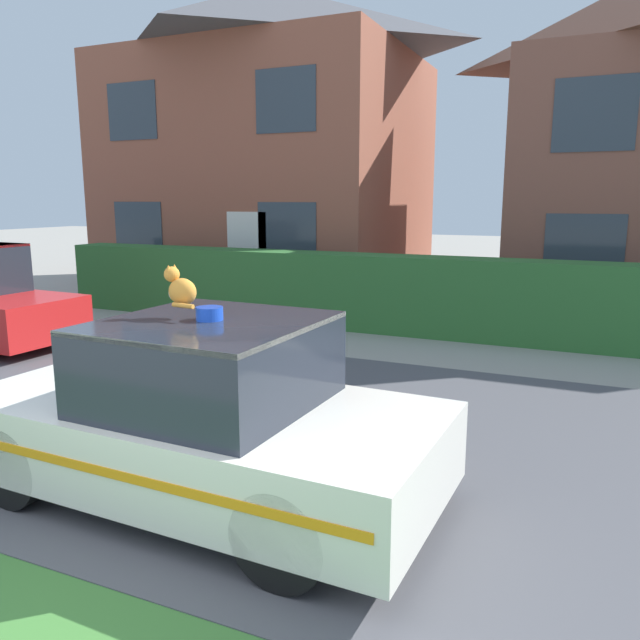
% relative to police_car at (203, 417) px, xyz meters
% --- Properties ---
extents(road_strip, '(28.00, 5.93, 0.01)m').
position_rel_police_car_xyz_m(road_strip, '(0.02, 1.67, -0.67)').
color(road_strip, '#4C4C51').
rests_on(road_strip, ground).
extents(garden_hedge, '(15.46, 0.80, 1.39)m').
position_rel_police_car_xyz_m(garden_hedge, '(-0.04, 6.79, 0.02)').
color(garden_hedge, '#2D662D').
rests_on(garden_hedge, ground).
extents(police_car, '(3.92, 1.93, 1.56)m').
position_rel_police_car_xyz_m(police_car, '(0.00, 0.00, 0.00)').
color(police_car, black).
rests_on(police_car, road_strip).
extents(cat, '(0.34, 0.23, 0.31)m').
position_rel_police_car_xyz_m(cat, '(-0.16, -0.02, 1.03)').
color(cat, orange).
rests_on(cat, police_car).
extents(house_left, '(7.69, 6.44, 7.73)m').
position_rel_police_car_xyz_m(house_left, '(-5.44, 11.22, 3.26)').
color(house_left, '#93513D').
rests_on(house_left, ground).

